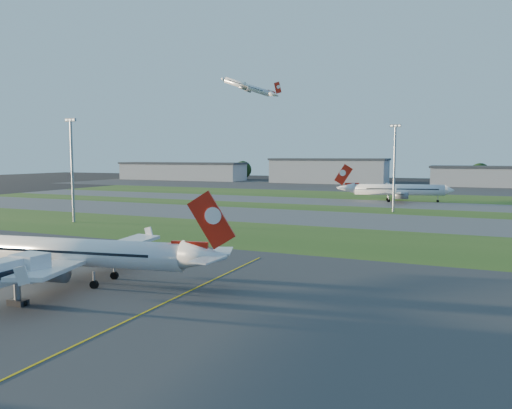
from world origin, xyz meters
The scene contains 21 objects.
ground centered at (0.00, 0.00, 0.00)m, with size 700.00×700.00×0.00m, color black.
apron_near centered at (0.00, 0.00, 0.01)m, with size 300.00×70.00×0.01m, color #333335.
grass_strip_a centered at (0.00, 52.00, 0.01)m, with size 300.00×34.00×0.01m, color #2E551C.
taxiway_a centered at (0.00, 85.00, 0.01)m, with size 300.00×32.00×0.01m, color #515154.
grass_strip_b centered at (0.00, 110.00, 0.01)m, with size 300.00×18.00×0.01m, color #2E551C.
taxiway_b centered at (0.00, 132.00, 0.01)m, with size 300.00×26.00×0.01m, color #515154.
grass_strip_c centered at (0.00, 165.00, 0.01)m, with size 300.00×40.00×0.01m, color #2E551C.
apron_far centered at (0.00, 225.00, 0.01)m, with size 400.00×80.00×0.01m, color #333335.
yellow_line centered at (5.00, 0.00, 0.00)m, with size 0.25×60.00×0.02m, color gold.
airliner_parked centered at (-9.98, 6.37, 3.87)m, with size 35.10×29.54×11.02m.
airliner_taxiing centered at (11.50, 142.65, 4.27)m, with size 38.52×32.34×12.17m.
airliner_departing centered at (-79.69, 211.67, 54.65)m, with size 32.65×27.48×10.24m.
light_mast_west centered at (-55.00, 52.00, 14.81)m, with size 3.20×0.70×25.80m.
light_mast_centre centered at (15.00, 108.00, 14.81)m, with size 3.20×0.70×25.80m.
hangar_far_west centered at (-150.00, 255.00, 6.14)m, with size 91.80×23.00×12.20m.
hangar_west centered at (-45.00, 255.00, 7.64)m, with size 71.40×23.00×15.20m.
hangar_east centered at (55.00, 255.00, 5.64)m, with size 81.60×23.00×11.20m.
tree_far_west centered at (-190.00, 268.00, 6.49)m, with size 11.00×11.00×12.00m.
tree_west centered at (-110.00, 270.00, 7.14)m, with size 12.10×12.10×13.20m.
tree_mid_west centered at (-20.00, 266.00, 5.84)m, with size 9.90×9.90×10.80m.
tree_mid_east centered at (40.00, 269.00, 6.81)m, with size 11.55×11.55×12.60m.
Camera 1 is at (36.28, -43.47, 16.53)m, focal length 35.00 mm.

